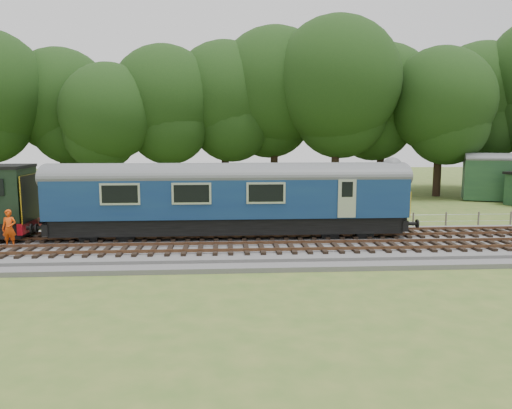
{
  "coord_description": "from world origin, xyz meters",
  "views": [
    {
      "loc": [
        -5.19,
        -23.99,
        5.58
      ],
      "look_at": [
        -3.55,
        1.4,
        2.0
      ],
      "focal_mm": 35.0,
      "sensor_mm": 36.0,
      "label": 1
    }
  ],
  "objects": [
    {
      "name": "ballast",
      "position": [
        0.0,
        0.0,
        0.17
      ],
      "size": [
        70.0,
        7.0,
        0.35
      ],
      "primitive_type": "cube",
      "color": "#4C4C4F",
      "rests_on": "ground"
    },
    {
      "name": "ground",
      "position": [
        0.0,
        0.0,
        0.0
      ],
      "size": [
        120.0,
        120.0,
        0.0
      ],
      "primitive_type": "plane",
      "color": "#436625",
      "rests_on": "ground"
    },
    {
      "name": "tree_line",
      "position": [
        0.0,
        22.0,
        0.0
      ],
      "size": [
        70.0,
        8.0,
        18.0
      ],
      "primitive_type": null,
      "color": "black",
      "rests_on": "ground"
    },
    {
      "name": "track_north",
      "position": [
        0.0,
        1.4,
        0.42
      ],
      "size": [
        67.2,
        2.4,
        0.21
      ],
      "color": "black",
      "rests_on": "ballast"
    },
    {
      "name": "fence",
      "position": [
        0.0,
        4.5,
        0.0
      ],
      "size": [
        64.0,
        0.12,
        1.0
      ],
      "primitive_type": null,
      "color": "#6B6054",
      "rests_on": "ground"
    },
    {
      "name": "dmu_railcar",
      "position": [
        -4.95,
        1.4,
        2.61
      ],
      "size": [
        18.05,
        2.86,
        3.88
      ],
      "color": "black",
      "rests_on": "ground"
    },
    {
      "name": "track_south",
      "position": [
        0.0,
        -1.6,
        0.42
      ],
      "size": [
        67.2,
        2.4,
        0.21
      ],
      "color": "black",
      "rests_on": "ballast"
    },
    {
      "name": "worker",
      "position": [
        -15.22,
        -0.43,
        1.24
      ],
      "size": [
        0.66,
        0.44,
        1.78
      ],
      "primitive_type": "imported",
      "rotation": [
        0.0,
        0.0,
        -0.02
      ],
      "color": "#E7450C",
      "rests_on": "ballast"
    }
  ]
}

